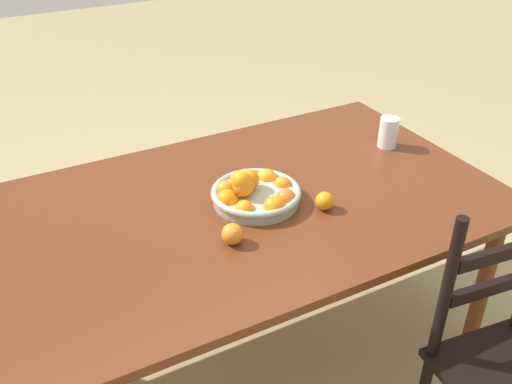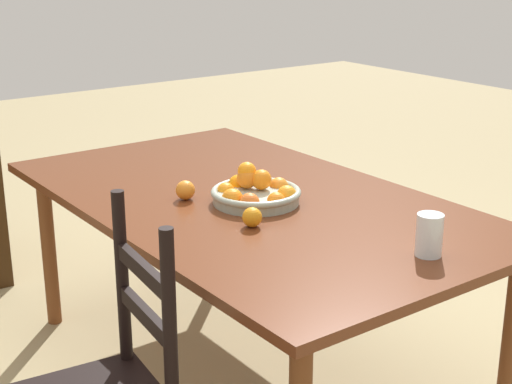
% 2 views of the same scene
% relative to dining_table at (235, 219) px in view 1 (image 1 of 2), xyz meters
% --- Properties ---
extents(ground_plane, '(12.00, 12.00, 0.00)m').
position_rel_dining_table_xyz_m(ground_plane, '(0.00, 0.00, -0.66)').
color(ground_plane, tan).
extents(dining_table, '(1.90, 1.10, 0.72)m').
position_rel_dining_table_xyz_m(dining_table, '(0.00, 0.00, 0.00)').
color(dining_table, '#5D2C16').
rests_on(dining_table, ground).
extents(chair_near_window, '(0.42, 0.42, 0.96)m').
position_rel_dining_table_xyz_m(chair_near_window, '(-0.49, 0.82, -0.21)').
color(chair_near_window, black).
rests_on(chair_near_window, ground).
extents(fruit_bowl, '(0.32, 0.32, 0.14)m').
position_rel_dining_table_xyz_m(fruit_bowl, '(-0.07, 0.02, 0.10)').
color(fruit_bowl, '#9BA594').
rests_on(fruit_bowl, dining_table).
extents(orange_loose_0, '(0.07, 0.07, 0.07)m').
position_rel_dining_table_xyz_m(orange_loose_0, '(0.10, 0.20, 0.10)').
color(orange_loose_0, orange).
rests_on(orange_loose_0, dining_table).
extents(orange_loose_1, '(0.06, 0.06, 0.06)m').
position_rel_dining_table_xyz_m(orange_loose_1, '(-0.26, 0.17, 0.09)').
color(orange_loose_1, orange).
rests_on(orange_loose_1, dining_table).
extents(drinking_glass, '(0.08, 0.08, 0.13)m').
position_rel_dining_table_xyz_m(drinking_glass, '(-0.76, -0.11, 0.13)').
color(drinking_glass, silver).
rests_on(drinking_glass, dining_table).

